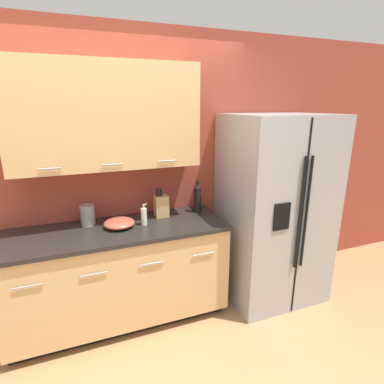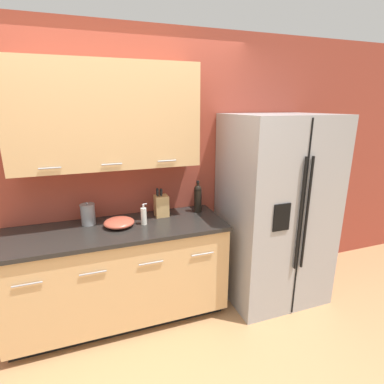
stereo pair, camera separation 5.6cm
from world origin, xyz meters
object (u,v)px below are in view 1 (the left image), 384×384
refrigerator (274,209)px  steel_canister (88,215)px  wine_bottle (197,198)px  soap_dispenser (144,216)px  mixing_bowl (119,223)px  knife_block (161,206)px

refrigerator → steel_canister: size_ratio=9.16×
refrigerator → wine_bottle: refrigerator is taller
wine_bottle → soap_dispenser: bearing=-165.6°
soap_dispenser → mixing_bowl: soap_dispenser is taller
mixing_bowl → steel_canister: bearing=150.1°
knife_block → mixing_bowl: bearing=-162.6°
refrigerator → wine_bottle: size_ratio=5.88×
mixing_bowl → soap_dispenser: bearing=-6.4°
knife_block → steel_canister: bearing=178.8°
knife_block → soap_dispenser: size_ratio=1.43×
refrigerator → soap_dispenser: size_ratio=9.68×
wine_bottle → mixing_bowl: (-0.77, -0.12, -0.11)m
knife_block → wine_bottle: bearing=-1.2°
wine_bottle → mixing_bowl: wine_bottle is taller
refrigerator → soap_dispenser: (-1.29, 0.08, 0.07)m
refrigerator → mixing_bowl: bearing=176.0°
refrigerator → steel_canister: (-1.75, 0.25, 0.08)m
soap_dispenser → mixing_bowl: 0.22m
refrigerator → knife_block: 1.12m
soap_dispenser → steel_canister: bearing=160.1°
soap_dispenser → steel_canister: size_ratio=0.95×
soap_dispenser → knife_block: bearing=37.6°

